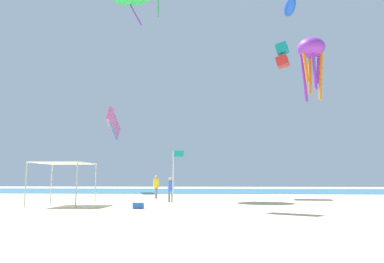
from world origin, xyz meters
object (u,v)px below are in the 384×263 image
person_leftmost (171,188)px  kite_box_teal (282,55)px  kite_parafoil_pink (114,124)px  banner_flag (175,173)px  canopy_tent (64,165)px  cooler_box (138,205)px  kite_octopus_purple (311,51)px  person_near_tent (156,185)px  kite_inflatable_blue (290,7)px

person_leftmost → kite_box_teal: (10.67, 16.04, 14.67)m
person_leftmost → kite_parafoil_pink: (-9.32, 17.84, 7.13)m
person_leftmost → banner_flag: (0.87, -5.08, 0.93)m
canopy_tent → kite_box_teal: bearing=49.8°
banner_flag → person_leftmost: bearing=99.7°
cooler_box → kite_octopus_purple: size_ratio=0.10×
kite_parafoil_pink → cooler_box: bearing=-164.6°
cooler_box → kite_box_teal: 29.05m
cooler_box → kite_octopus_purple: 22.78m
kite_parafoil_pink → kite_octopus_purple: (21.17, -9.88, 5.10)m
kite_octopus_purple → person_near_tent: bearing=162.0°
kite_octopus_purple → canopy_tent: bearing=-177.6°
person_near_tent → kite_box_teal: (12.50, 11.15, 14.56)m
person_leftmost → kite_inflatable_blue: 32.83m
canopy_tent → kite_octopus_purple: bearing=33.1°
canopy_tent → kite_parafoil_pink: 22.49m
banner_flag → kite_inflatable_blue: (11.73, 25.36, 21.61)m
cooler_box → kite_parafoil_pink: size_ratio=0.10×
canopy_tent → kite_octopus_purple: size_ratio=0.55×
canopy_tent → person_near_tent: size_ratio=1.72×
cooler_box → person_leftmost: bearing=80.0°
person_near_tent → kite_octopus_purple: kite_octopus_purple is taller
banner_flag → person_near_tent: bearing=105.2°
banner_flag → kite_box_teal: (9.80, 21.12, 13.74)m
kite_inflatable_blue → kite_box_teal: kite_inflatable_blue is taller
canopy_tent → kite_octopus_purple: (17.84, 11.62, 10.79)m
banner_flag → kite_box_teal: size_ratio=1.09×
person_near_tent → kite_inflatable_blue: 30.79m
person_leftmost → cooler_box: 5.75m
canopy_tent → person_near_tent: 9.60m
person_near_tent → cooler_box: size_ratio=3.28×
person_leftmost → kite_octopus_purple: bearing=73.7°
kite_parafoil_pink → kite_inflatable_blue: size_ratio=1.18×
canopy_tent → kite_box_teal: 29.00m
person_near_tent → person_leftmost: 5.22m
person_leftmost → kite_parafoil_pink: bearing=157.4°
kite_inflatable_blue → kite_parafoil_pink: bearing=99.6°
cooler_box → kite_octopus_purple: (12.83, 13.56, 13.04)m
cooler_box → kite_parafoil_pink: kite_parafoil_pink is taller
cooler_box → kite_inflatable_blue: bearing=62.3°
person_near_tent → cooler_box: person_near_tent is taller
banner_flag → kite_inflatable_blue: bearing=65.2°
canopy_tent → cooler_box: canopy_tent is taller
canopy_tent → cooler_box: bearing=-21.2°
kite_inflatable_blue → person_leftmost: bearing=151.4°
kite_parafoil_pink → canopy_tent: bearing=-175.4°
person_leftmost → banner_flag: size_ratio=0.54×
kite_parafoil_pink → kite_inflatable_blue: (21.91, 2.44, 15.41)m
kite_inflatable_blue → cooler_box: bearing=155.6°
person_leftmost → banner_flag: 5.24m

